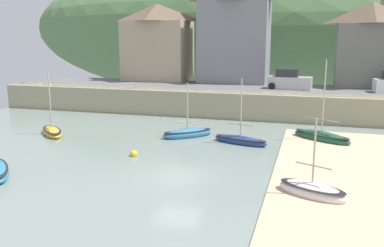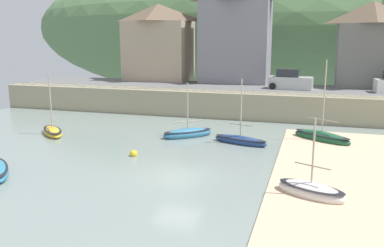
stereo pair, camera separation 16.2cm
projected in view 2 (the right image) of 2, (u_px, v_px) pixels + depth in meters
name	position (u px, v px, depth m)	size (l,w,h in m)	color
quay_seawall	(236.00, 102.00, 39.21)	(48.00, 9.40, 2.40)	tan
hillside_backdrop	(248.00, 28.00, 74.43)	(80.00, 44.00, 24.85)	#5C8350
waterfront_building_left	(159.00, 42.00, 48.24)	(7.51, 5.59, 8.59)	tan
waterfront_building_centre	(236.00, 29.00, 45.47)	(7.67, 5.03, 11.29)	gray
waterfront_building_right	(371.00, 44.00, 41.96)	(6.64, 5.83, 8.42)	slate
motorboat_with_cabin	(53.00, 131.00, 32.44)	(3.51, 3.54, 4.97)	gold
rowboat_small_beached	(240.00, 140.00, 29.71)	(4.19, 2.18, 4.77)	navy
sailboat_far_left	(322.00, 137.00, 30.37)	(4.51, 3.62, 6.09)	#1E5132
sailboat_blue_trim	(311.00, 191.00, 19.92)	(3.62, 2.63, 4.06)	silver
dinghy_open_wooden	(188.00, 133.00, 31.70)	(3.83, 3.57, 4.28)	teal
parked_car_near_slipway	(290.00, 81.00, 40.53)	(4.23, 2.04, 1.95)	#B3B8BA
mooring_buoy	(134.00, 154.00, 26.71)	(0.48, 0.48, 0.48)	yellow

